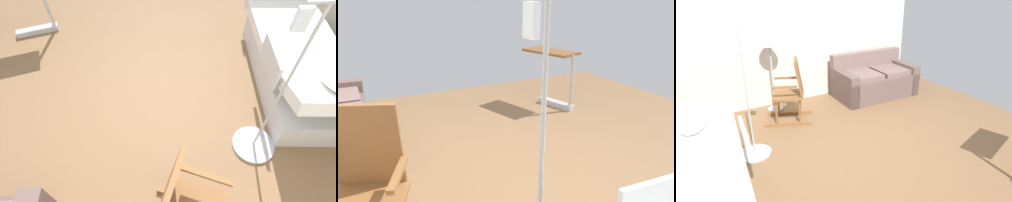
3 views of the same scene
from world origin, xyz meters
TOP-DOWN VIEW (x-y plane):
  - ground_plane at (0.00, 0.00)m, footprint 6.45×6.45m
  - hospital_bed at (-1.83, -0.16)m, footprint 1.11×2.18m
  - overbed_table at (1.71, -1.33)m, footprint 0.88×0.61m
  - iv_pole at (-1.11, 0.75)m, footprint 0.44×0.44m

SIDE VIEW (x-z plane):
  - ground_plane at x=0.00m, z-range 0.00..0.00m
  - iv_pole at x=-1.11m, z-range -0.59..1.09m
  - hospital_bed at x=-1.83m, z-range -0.16..0.75m
  - overbed_table at x=1.71m, z-range 0.11..0.95m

